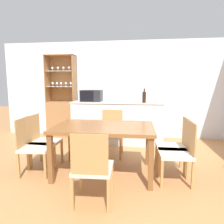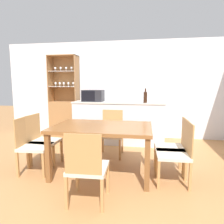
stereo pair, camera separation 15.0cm
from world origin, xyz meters
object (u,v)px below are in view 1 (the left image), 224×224
at_px(dining_chair_side_right_far, 175,146).
at_px(dining_chair_side_left_near, 34,146).
at_px(microwave, 92,96).
at_px(display_cabinet, 62,113).
at_px(dining_table, 104,131).
at_px(dining_chair_head_near, 92,168).
at_px(dining_chair_head_far, 111,133).
at_px(dining_chair_side_left_far, 43,141).
at_px(dining_chair_side_right_near, 178,152).
at_px(wine_bottle, 144,97).

bearing_deg(dining_chair_side_right_far, dining_chair_side_left_near, 95.58).
bearing_deg(microwave, display_cabinet, 153.82).
xyz_separation_m(dining_table, dining_chair_head_near, (0.00, -0.84, -0.24)).
xyz_separation_m(dining_chair_head_far, microwave, (-0.60, 0.87, 0.70)).
bearing_deg(dining_chair_head_far, dining_chair_side_left_near, 41.33).
bearing_deg(dining_chair_head_near, dining_chair_side_left_far, 136.07).
bearing_deg(dining_chair_side_right_near, dining_table, 80.43).
relative_size(dining_chair_head_near, microwave, 1.82).
distance_m(dining_table, dining_chair_side_right_far, 1.15).
relative_size(dining_table, dining_chair_side_left_far, 1.70).
xyz_separation_m(microwave, wine_bottle, (1.26, -0.18, -0.01)).
distance_m(dining_chair_head_near, wine_bottle, 2.55).
bearing_deg(display_cabinet, dining_chair_head_far, -40.84).
xyz_separation_m(dining_chair_side_right_near, wine_bottle, (-0.46, 1.67, 0.69)).
bearing_deg(wine_bottle, dining_table, -113.26).
xyz_separation_m(dining_chair_head_far, dining_chair_head_near, (0.00, -1.68, 0.00)).
bearing_deg(dining_chair_head_far, dining_chair_side_right_far, 147.79).
height_order(dining_chair_side_right_far, wine_bottle, wine_bottle).
bearing_deg(wine_bottle, dining_chair_side_left_far, -142.13).
bearing_deg(dining_chair_side_left_near, dining_chair_head_far, 127.28).
xyz_separation_m(dining_chair_head_near, microwave, (-0.60, 2.55, 0.70)).
relative_size(display_cabinet, dining_chair_side_left_near, 2.42).
distance_m(dining_table, dining_chair_head_far, 0.87).
distance_m(dining_chair_head_near, microwave, 2.71).
height_order(dining_table, wine_bottle, wine_bottle).
distance_m(dining_chair_side_left_near, dining_chair_side_right_near, 2.23).
xyz_separation_m(dining_chair_head_far, wine_bottle, (0.66, 0.68, 0.69)).
bearing_deg(dining_table, dining_chair_side_right_near, -7.48).
height_order(dining_chair_side_left_near, wine_bottle, wine_bottle).
height_order(dining_chair_side_right_near, wine_bottle, wine_bottle).
distance_m(dining_chair_side_right_far, microwave, 2.42).
bearing_deg(dining_table, dining_chair_side_left_near, -172.23).
xyz_separation_m(dining_chair_side_left_far, wine_bottle, (1.77, 1.38, 0.69)).
relative_size(dining_chair_head_far, dining_chair_head_near, 1.00).
bearing_deg(microwave, dining_chair_head_far, -55.34).
xyz_separation_m(dining_chair_side_left_far, microwave, (0.51, 1.56, 0.70)).
relative_size(dining_chair_side_left_far, dining_chair_side_right_far, 1.00).
distance_m(dining_chair_side_left_far, dining_chair_head_far, 1.31).
bearing_deg(dining_chair_side_right_near, microwave, 40.66).
distance_m(dining_table, microwave, 1.87).
height_order(dining_table, microwave, microwave).
relative_size(dining_chair_head_near, dining_chair_side_right_far, 1.00).
bearing_deg(display_cabinet, wine_bottle, -16.33).
height_order(dining_chair_side_right_near, microwave, microwave).
height_order(dining_table, dining_chair_side_left_far, dining_chair_side_left_far).
xyz_separation_m(dining_chair_side_left_far, dining_chair_side_right_near, (2.23, -0.30, 0.00)).
xyz_separation_m(dining_table, dining_chair_head_far, (-0.00, 0.84, -0.24)).
distance_m(dining_chair_side_left_far, dining_chair_side_right_far, 2.23).
bearing_deg(dining_chair_side_left_near, dining_chair_side_right_far, 93.27).
bearing_deg(microwave, dining_chair_side_left_near, -105.43).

